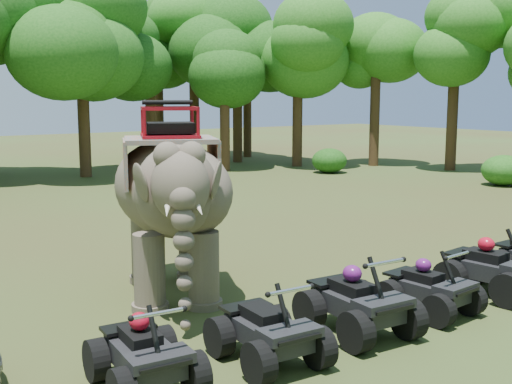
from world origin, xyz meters
TOP-DOWN VIEW (x-y plane):
  - ground at (0.00, 0.00)m, footprint 110.00×110.00m
  - elephant at (-1.80, 1.47)m, footprint 3.55×4.87m
  - atv_0 at (-4.04, -1.97)m, footprint 1.34×1.76m
  - atv_1 at (-2.21, -2.24)m, footprint 1.35×1.79m
  - atv_2 at (-0.33, -2.16)m, footprint 1.47×1.93m
  - atv_3 at (1.40, -2.18)m, footprint 1.33×1.73m
  - atv_4 at (3.29, -2.16)m, footprint 1.58×2.01m
  - tree_1 at (3.40, 20.21)m, footprint 5.99×5.99m
  - tree_2 at (7.78, 22.08)m, footprint 5.16×5.16m
  - tree_3 at (10.13, 18.35)m, footprint 4.79×4.79m
  - tree_4 at (14.60, 18.02)m, footprint 5.72×5.72m
  - tree_5 at (18.21, 15.75)m, footprint 5.50×5.50m
  - tree_6 at (19.93, 11.93)m, footprint 5.90×5.90m
  - tree_36 at (15.38, 23.99)m, footprint 5.07×5.07m
  - tree_40 at (10.82, 27.10)m, footprint 5.73×5.73m
  - tree_43 at (13.14, 21.73)m, footprint 5.82×5.82m
  - tree_46 at (12.32, 25.32)m, footprint 6.70×6.70m

SIDE VIEW (x-z plane):
  - ground at x=0.00m, z-range 0.00..0.00m
  - atv_3 at x=1.40m, z-range 0.00..1.21m
  - atv_0 at x=-4.04m, z-range 0.00..1.23m
  - atv_1 at x=-2.21m, z-range 0.00..1.27m
  - atv_2 at x=-0.33m, z-range 0.00..1.37m
  - atv_4 at x=3.29m, z-range 0.00..1.38m
  - elephant at x=-1.80m, z-range 0.00..3.74m
  - tree_3 at x=10.13m, z-range 0.00..6.85m
  - tree_36 at x=15.38m, z-range 0.00..7.25m
  - tree_2 at x=7.78m, z-range 0.00..7.38m
  - tree_5 at x=18.21m, z-range 0.00..7.86m
  - tree_4 at x=14.60m, z-range 0.00..8.16m
  - tree_40 at x=10.82m, z-range 0.00..8.19m
  - tree_43 at x=13.14m, z-range 0.00..8.31m
  - tree_6 at x=19.93m, z-range 0.00..8.42m
  - tree_1 at x=3.40m, z-range 0.00..8.55m
  - tree_46 at x=12.32m, z-range 0.00..9.58m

